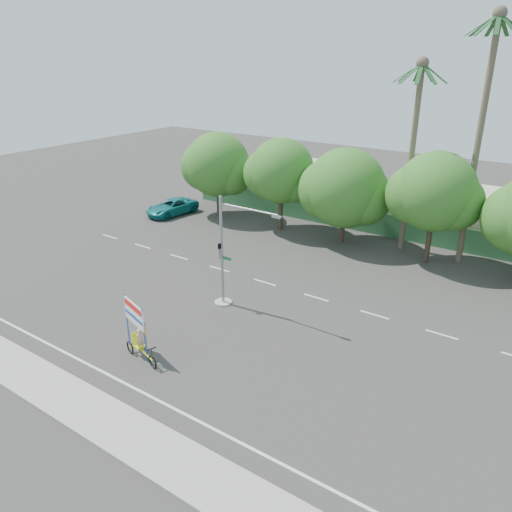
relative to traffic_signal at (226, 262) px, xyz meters
The scene contains 14 objects.
ground 5.40m from the traffic_signal, 61.13° to the right, with size 120.00×120.00×0.00m, color #33302D.
sidewalk_near 12.04m from the traffic_signal, 79.17° to the right, with size 50.00×2.40×0.12m, color gray.
fence 17.76m from the traffic_signal, 82.85° to the left, with size 38.00×0.08×2.00m, color #336B3D.
building_left 23.38m from the traffic_signal, 109.52° to the left, with size 12.00×8.00×4.00m, color beige.
building_right 24.29m from the traffic_signal, 65.15° to the left, with size 14.00×8.00×3.60m, color beige.
tree_far_left 18.45m from the traffic_signal, 130.22° to the left, with size 7.14×6.00×7.96m.
tree_left 14.99m from the traffic_signal, 109.08° to the left, with size 6.66×5.60×8.07m.
tree_center 14.15m from the traffic_signal, 85.33° to the left, with size 7.62×6.40×7.85m.
tree_right 16.38m from the traffic_signal, 59.83° to the left, with size 6.90×5.80×8.36m.
palm_tall 20.04m from the traffic_signal, 56.69° to the left, with size 3.73×3.79×17.45m.
palm_short 17.56m from the traffic_signal, 69.84° to the left, with size 3.73×3.79×14.45m.
traffic_signal is the anchor object (origin of this frame).
trike_billboard 7.26m from the traffic_signal, 92.16° to the right, with size 3.06×1.28×3.12m.
pickup_truck 19.75m from the traffic_signal, 143.45° to the left, with size 2.45×5.32×1.48m, color #107274.
Camera 1 is at (15.17, -17.90, 14.87)m, focal length 35.00 mm.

